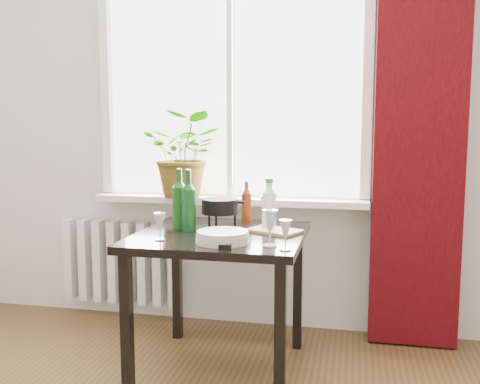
% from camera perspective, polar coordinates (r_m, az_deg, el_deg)
% --- Properties ---
extents(window, '(1.72, 0.08, 1.62)m').
position_cam_1_polar(window, '(3.39, -0.97, 12.37)').
color(window, white).
rests_on(window, ground).
extents(windowsill, '(1.72, 0.20, 0.04)m').
position_cam_1_polar(windowsill, '(3.34, -1.22, -0.86)').
color(windowsill, white).
rests_on(windowsill, ground).
extents(curtain, '(0.50, 0.12, 2.56)m').
position_cam_1_polar(curtain, '(3.21, 18.61, 6.88)').
color(curtain, '#320408').
rests_on(curtain, ground).
extents(radiator, '(0.80, 0.10, 0.55)m').
position_cam_1_polar(radiator, '(3.70, -12.55, -7.27)').
color(radiator, silver).
rests_on(radiator, ground).
extents(table, '(0.85, 0.85, 0.74)m').
position_cam_1_polar(table, '(2.78, -2.09, -6.21)').
color(table, black).
rests_on(table, ground).
extents(potted_plant, '(0.49, 0.43, 0.53)m').
position_cam_1_polar(potted_plant, '(3.34, -5.84, 4.03)').
color(potted_plant, '#39761F').
rests_on(potted_plant, windowsill).
extents(wine_bottle_left, '(0.08, 0.08, 0.33)m').
position_cam_1_polar(wine_bottle_left, '(2.87, -6.47, -0.66)').
color(wine_bottle_left, '#0C430D').
rests_on(wine_bottle_left, table).
extents(wine_bottle_right, '(0.10, 0.10, 0.32)m').
position_cam_1_polar(wine_bottle_right, '(2.81, -5.51, -0.83)').
color(wine_bottle_right, '#0B3B15').
rests_on(wine_bottle_right, table).
extents(bottle_amber, '(0.07, 0.07, 0.24)m').
position_cam_1_polar(bottle_amber, '(3.06, 0.71, -0.98)').
color(bottle_amber, maroon).
rests_on(bottle_amber, table).
extents(cleaning_bottle, '(0.10, 0.10, 0.27)m').
position_cam_1_polar(cleaning_bottle, '(2.87, 3.13, -1.20)').
color(cleaning_bottle, white).
rests_on(cleaning_bottle, table).
extents(wineglass_front_right, '(0.09, 0.09, 0.17)m').
position_cam_1_polar(wineglass_front_right, '(2.44, 3.22, -3.81)').
color(wineglass_front_right, silver).
rests_on(wineglass_front_right, table).
extents(wineglass_far_right, '(0.06, 0.06, 0.14)m').
position_cam_1_polar(wineglass_far_right, '(2.37, 4.86, -4.57)').
color(wineglass_far_right, silver).
rests_on(wineglass_far_right, table).
extents(wineglass_back_center, '(0.09, 0.09, 0.18)m').
position_cam_1_polar(wineglass_back_center, '(2.90, 2.87, -2.05)').
color(wineglass_back_center, silver).
rests_on(wineglass_back_center, table).
extents(wineglass_back_left, '(0.08, 0.08, 0.16)m').
position_cam_1_polar(wineglass_back_left, '(3.04, -5.65, -1.76)').
color(wineglass_back_left, silver).
rests_on(wineglass_back_left, table).
extents(wineglass_front_left, '(0.07, 0.07, 0.13)m').
position_cam_1_polar(wineglass_front_left, '(2.60, -8.55, -3.63)').
color(wineglass_front_left, silver).
rests_on(wineglass_front_left, table).
extents(plate_stack, '(0.28, 0.28, 0.06)m').
position_cam_1_polar(plate_stack, '(2.52, -1.86, -4.81)').
color(plate_stack, beige).
rests_on(plate_stack, table).
extents(fondue_pot, '(0.28, 0.26, 0.16)m').
position_cam_1_polar(fondue_pot, '(2.90, -2.14, -2.24)').
color(fondue_pot, black).
rests_on(fondue_pot, table).
extents(tv_remote, '(0.07, 0.18, 0.02)m').
position_cam_1_polar(tv_remote, '(2.47, -1.08, -5.49)').
color(tv_remote, black).
rests_on(tv_remote, table).
extents(cutting_board, '(0.31, 0.26, 0.01)m').
position_cam_1_polar(cutting_board, '(2.78, 3.70, -4.14)').
color(cutting_board, '#9B7F46').
rests_on(cutting_board, table).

